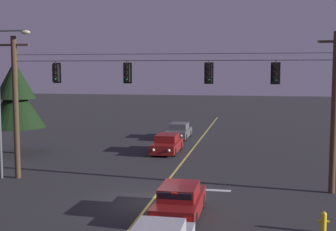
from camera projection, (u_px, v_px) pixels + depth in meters
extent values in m
plane|color=#28282B|center=(151.00, 203.00, 21.45)|extent=(180.00, 180.00, 0.00)
cube|color=#D1C64C|center=(182.00, 163.00, 30.62)|extent=(0.14, 60.00, 0.01)
cube|color=silver|center=(198.00, 189.00, 23.82)|extent=(3.40, 0.36, 0.01)
cylinder|color=#423021|center=(16.00, 108.00, 25.95)|extent=(0.32, 0.32, 8.09)
cube|color=#423021|center=(14.00, 45.00, 25.60)|extent=(1.80, 0.12, 0.12)
cylinder|color=slate|center=(14.00, 51.00, 25.63)|extent=(0.12, 0.12, 0.18)
cylinder|color=#423021|center=(334.00, 113.00, 22.76)|extent=(0.32, 0.32, 8.09)
cylinder|color=black|center=(164.00, 61.00, 24.09)|extent=(17.24, 0.03, 0.03)
cylinder|color=black|center=(164.00, 54.00, 24.05)|extent=(17.24, 0.02, 0.02)
cylinder|color=black|center=(56.00, 63.00, 25.23)|extent=(0.04, 0.04, 0.18)
cube|color=black|center=(56.00, 73.00, 25.29)|extent=(0.32, 0.26, 0.96)
cube|color=black|center=(57.00, 73.00, 25.43)|extent=(0.48, 0.03, 1.12)
sphere|color=#380A0A|center=(55.00, 68.00, 25.11)|extent=(0.17, 0.17, 0.17)
cylinder|color=black|center=(54.00, 67.00, 25.06)|extent=(0.20, 0.10, 0.20)
sphere|color=#3D280A|center=(55.00, 73.00, 25.14)|extent=(0.17, 0.17, 0.17)
cylinder|color=black|center=(54.00, 72.00, 25.09)|extent=(0.20, 0.10, 0.20)
sphere|color=#1ED83F|center=(55.00, 78.00, 25.16)|extent=(0.17, 0.17, 0.17)
cylinder|color=black|center=(54.00, 77.00, 25.12)|extent=(0.20, 0.10, 0.20)
cylinder|color=black|center=(127.00, 62.00, 24.48)|extent=(0.04, 0.04, 0.18)
cube|color=black|center=(127.00, 73.00, 24.54)|extent=(0.32, 0.26, 0.96)
cube|color=black|center=(128.00, 73.00, 24.68)|extent=(0.48, 0.03, 1.12)
sphere|color=#380A0A|center=(126.00, 68.00, 24.35)|extent=(0.17, 0.17, 0.17)
cylinder|color=black|center=(126.00, 67.00, 24.31)|extent=(0.20, 0.10, 0.20)
sphere|color=#3D280A|center=(126.00, 73.00, 24.38)|extent=(0.17, 0.17, 0.17)
cylinder|color=black|center=(126.00, 72.00, 24.34)|extent=(0.20, 0.10, 0.20)
sphere|color=#1ED83F|center=(126.00, 78.00, 24.41)|extent=(0.17, 0.17, 0.17)
cylinder|color=black|center=(126.00, 78.00, 24.37)|extent=(0.20, 0.10, 0.20)
cylinder|color=black|center=(209.00, 62.00, 23.67)|extent=(0.04, 0.04, 0.18)
cube|color=black|center=(209.00, 73.00, 23.72)|extent=(0.32, 0.26, 0.96)
cube|color=black|center=(209.00, 73.00, 23.86)|extent=(0.48, 0.03, 1.12)
sphere|color=#380A0A|center=(208.00, 68.00, 23.54)|extent=(0.17, 0.17, 0.17)
cylinder|color=black|center=(208.00, 67.00, 23.49)|extent=(0.20, 0.10, 0.20)
sphere|color=#3D280A|center=(208.00, 73.00, 23.57)|extent=(0.17, 0.17, 0.17)
cylinder|color=black|center=(208.00, 72.00, 23.52)|extent=(0.20, 0.10, 0.20)
sphere|color=#1ED83F|center=(208.00, 79.00, 23.60)|extent=(0.17, 0.17, 0.17)
cylinder|color=black|center=(208.00, 78.00, 23.55)|extent=(0.20, 0.10, 0.20)
cylinder|color=black|center=(276.00, 62.00, 23.04)|extent=(0.04, 0.04, 0.18)
cube|color=black|center=(276.00, 73.00, 23.09)|extent=(0.32, 0.26, 0.96)
cube|color=black|center=(275.00, 73.00, 23.24)|extent=(0.48, 0.03, 1.12)
sphere|color=#380A0A|center=(276.00, 68.00, 22.91)|extent=(0.17, 0.17, 0.17)
cylinder|color=black|center=(276.00, 67.00, 22.86)|extent=(0.20, 0.10, 0.20)
sphere|color=#3D280A|center=(276.00, 73.00, 22.94)|extent=(0.17, 0.17, 0.17)
cylinder|color=black|center=(276.00, 72.00, 22.89)|extent=(0.20, 0.10, 0.20)
sphere|color=#1ED83F|center=(276.00, 79.00, 22.97)|extent=(0.17, 0.17, 0.17)
cylinder|color=black|center=(276.00, 78.00, 22.92)|extent=(0.20, 0.10, 0.20)
cube|color=maroon|center=(180.00, 204.00, 19.44)|extent=(1.80, 4.30, 0.68)
cube|color=maroon|center=(179.00, 191.00, 19.26)|extent=(1.51, 2.15, 0.54)
cube|color=black|center=(183.00, 186.00, 20.17)|extent=(1.40, 0.21, 0.48)
cube|color=black|center=(175.00, 198.00, 18.22)|extent=(1.37, 0.18, 0.46)
cylinder|color=black|center=(167.00, 199.00, 20.91)|extent=(0.22, 0.64, 0.64)
cylinder|color=black|center=(202.00, 201.00, 20.61)|extent=(0.22, 0.64, 0.64)
cylinder|color=black|center=(155.00, 218.00, 18.30)|extent=(0.22, 0.64, 0.64)
cylinder|color=black|center=(194.00, 220.00, 18.01)|extent=(0.22, 0.64, 0.64)
cube|color=red|center=(154.00, 217.00, 17.43)|extent=(0.28, 0.03, 0.18)
cube|color=red|center=(187.00, 219.00, 17.19)|extent=(0.28, 0.03, 0.18)
cube|color=red|center=(174.00, 193.00, 18.09)|extent=(0.24, 0.04, 0.06)
cube|color=maroon|center=(167.00, 146.00, 34.30)|extent=(1.80, 4.30, 0.68)
cube|color=maroon|center=(167.00, 138.00, 34.36)|extent=(1.51, 2.15, 0.54)
cube|color=black|center=(165.00, 140.00, 33.44)|extent=(1.40, 0.21, 0.48)
cube|color=black|center=(170.00, 136.00, 35.40)|extent=(1.37, 0.18, 0.46)
cylinder|color=black|center=(174.00, 152.00, 32.87)|extent=(0.22, 0.64, 0.64)
cylinder|color=black|center=(153.00, 151.00, 33.17)|extent=(0.22, 0.64, 0.64)
cylinder|color=black|center=(180.00, 146.00, 35.48)|extent=(0.22, 0.64, 0.64)
cylinder|color=black|center=(160.00, 145.00, 35.77)|extent=(0.22, 0.64, 0.64)
sphere|color=white|center=(169.00, 150.00, 32.07)|extent=(0.20, 0.20, 0.20)
sphere|color=white|center=(153.00, 150.00, 32.28)|extent=(0.20, 0.20, 0.20)
cube|color=#4C4C51|center=(179.00, 133.00, 41.40)|extent=(1.80, 4.30, 0.68)
cube|color=#4C4C51|center=(179.00, 126.00, 41.46)|extent=(1.51, 2.15, 0.54)
cube|color=black|center=(177.00, 127.00, 40.54)|extent=(1.40, 0.21, 0.48)
cube|color=black|center=(181.00, 125.00, 42.50)|extent=(1.37, 0.18, 0.46)
cylinder|color=black|center=(185.00, 137.00, 39.97)|extent=(0.22, 0.64, 0.64)
cylinder|color=black|center=(168.00, 137.00, 40.26)|extent=(0.22, 0.64, 0.64)
cylinder|color=black|center=(190.00, 133.00, 42.58)|extent=(0.22, 0.64, 0.64)
cylinder|color=black|center=(173.00, 133.00, 42.87)|extent=(0.22, 0.64, 0.64)
sphere|color=white|center=(181.00, 136.00, 39.17)|extent=(0.20, 0.20, 0.20)
sphere|color=white|center=(168.00, 135.00, 39.38)|extent=(0.20, 0.20, 0.20)
cube|color=black|center=(163.00, 226.00, 14.97)|extent=(1.40, 0.21, 0.48)
cylinder|color=#4C4F54|center=(11.00, 31.00, 25.31)|extent=(1.80, 0.10, 0.10)
ellipsoid|color=beige|center=(25.00, 32.00, 25.17)|extent=(0.56, 0.30, 0.22)
cylinder|color=#332316|center=(17.00, 138.00, 34.11)|extent=(0.36, 0.36, 2.25)
cone|color=black|center=(16.00, 104.00, 33.86)|extent=(4.30, 4.30, 3.44)
cone|color=black|center=(15.00, 80.00, 33.67)|extent=(3.01, 3.01, 2.80)
cylinder|color=gold|center=(323.00, 224.00, 17.44)|extent=(0.22, 0.22, 0.70)
sphere|color=gold|center=(324.00, 214.00, 17.41)|extent=(0.22, 0.22, 0.22)
cylinder|color=gold|center=(319.00, 221.00, 17.46)|extent=(0.12, 0.09, 0.09)
cylinder|color=gold|center=(328.00, 222.00, 17.40)|extent=(0.12, 0.09, 0.09)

